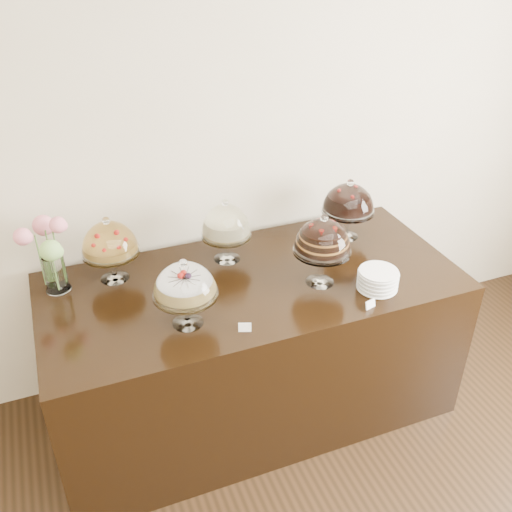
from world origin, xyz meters
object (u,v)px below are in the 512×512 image
object	(u,v)px
plate_stack	(378,280)
cake_stand_cheesecake	(226,223)
display_counter	(253,346)
cake_stand_fruit_tart	(109,241)
flower_vase	(49,251)
cake_stand_choco_layer	(323,239)
cake_stand_dark_choco	(349,201)
cake_stand_sugar_sponge	(185,284)

from	to	relation	value
plate_stack	cake_stand_cheesecake	bearing A→B (deg)	138.38
display_counter	cake_stand_fruit_tart	bearing A→B (deg)	156.91
display_counter	flower_vase	xyz separation A→B (m)	(-0.97, 0.29, 0.68)
cake_stand_choco_layer	plate_stack	bearing A→B (deg)	-32.79
display_counter	cake_stand_choco_layer	distance (m)	0.79
cake_stand_choco_layer	cake_stand_dark_choco	xyz separation A→B (m)	(0.36, 0.38, -0.03)
cake_stand_cheesecake	cake_stand_fruit_tart	world-z (taller)	cake_stand_cheesecake
plate_stack	cake_stand_choco_layer	bearing A→B (deg)	147.21
cake_stand_sugar_sponge	cake_stand_choco_layer	world-z (taller)	cake_stand_choco_layer
cake_stand_sugar_sponge	cake_stand_cheesecake	bearing A→B (deg)	53.09
display_counter	cake_stand_sugar_sponge	distance (m)	0.82
cake_stand_cheesecake	flower_vase	world-z (taller)	flower_vase
cake_stand_choco_layer	flower_vase	world-z (taller)	flower_vase
display_counter	flower_vase	bearing A→B (deg)	163.42
display_counter	plate_stack	world-z (taller)	plate_stack
cake_stand_dark_choco	flower_vase	world-z (taller)	flower_vase
cake_stand_dark_choco	cake_stand_sugar_sponge	bearing A→B (deg)	-157.24
cake_stand_sugar_sponge	display_counter	bearing A→B (deg)	28.20
cake_stand_cheesecake	flower_vase	size ratio (longest dim) A/B	0.91
cake_stand_sugar_sponge	cake_stand_choco_layer	distance (m)	0.74
cake_stand_fruit_tart	flower_vase	world-z (taller)	flower_vase
cake_stand_choco_layer	cake_stand_dark_choco	size ratio (longest dim) A/B	1.09
cake_stand_sugar_sponge	cake_stand_choco_layer	size ratio (longest dim) A/B	0.89
cake_stand_dark_choco	cake_stand_fruit_tart	distance (m)	1.36
cake_stand_sugar_sponge	cake_stand_cheesecake	world-z (taller)	cake_stand_cheesecake
cake_stand_fruit_tart	plate_stack	bearing A→B (deg)	-25.24
cake_stand_choco_layer	cake_stand_dark_choco	distance (m)	0.53
display_counter	plate_stack	size ratio (longest dim) A/B	10.79
plate_stack	display_counter	bearing A→B (deg)	152.32
cake_stand_choco_layer	plate_stack	xyz separation A→B (m)	(0.25, -0.16, -0.21)
cake_stand_sugar_sponge	cake_stand_fruit_tart	distance (m)	0.57
display_counter	cake_stand_sugar_sponge	bearing A→B (deg)	-151.80
flower_vase	cake_stand_cheesecake	bearing A→B (deg)	-1.97
cake_stand_fruit_tart	flower_vase	bearing A→B (deg)	179.76
cake_stand_sugar_sponge	cake_stand_cheesecake	size ratio (longest dim) A/B	0.96
cake_stand_sugar_sponge	cake_stand_fruit_tart	bearing A→B (deg)	116.94
cake_stand_dark_choco	flower_vase	bearing A→B (deg)	178.34
flower_vase	cake_stand_sugar_sponge	bearing A→B (deg)	-42.67
display_counter	cake_stand_choco_layer	world-z (taller)	cake_stand_choco_layer
display_counter	cake_stand_sugar_sponge	xyz separation A→B (m)	(-0.41, -0.22, 0.67)
cake_stand_cheesecake	cake_stand_fruit_tart	bearing A→B (deg)	177.21
cake_stand_dark_choco	flower_vase	distance (m)	1.65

